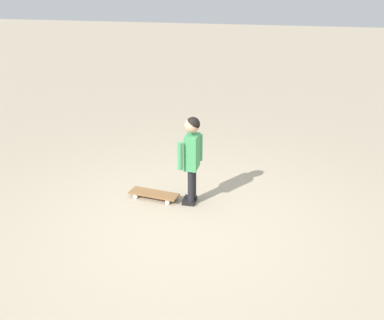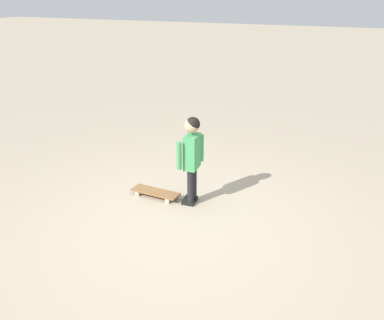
{
  "view_description": "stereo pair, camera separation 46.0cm",
  "coord_description": "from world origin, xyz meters",
  "views": [
    {
      "loc": [
        -3.74,
        -1.08,
        2.4
      ],
      "look_at": [
        0.55,
        0.09,
        0.55
      ],
      "focal_mm": 39.46,
      "sensor_mm": 36.0,
      "label": 1
    },
    {
      "loc": [
        -3.6,
        -1.52,
        2.4
      ],
      "look_at": [
        0.55,
        0.09,
        0.55
      ],
      "focal_mm": 39.46,
      "sensor_mm": 36.0,
      "label": 2
    }
  ],
  "objects": [
    {
      "name": "skateboard",
      "position": [
        0.53,
        0.56,
        0.06
      ],
      "size": [
        0.24,
        0.62,
        0.07
      ],
      "color": "olive",
      "rests_on": "ground"
    },
    {
      "name": "child_person",
      "position": [
        0.55,
        0.09,
        0.66
      ],
      "size": [
        0.38,
        0.21,
        1.06
      ],
      "color": "black",
      "rests_on": "ground"
    },
    {
      "name": "ground_plane",
      "position": [
        0.0,
        0.0,
        0.0
      ],
      "size": [
        50.0,
        50.0,
        0.0
      ],
      "primitive_type": "plane",
      "color": "tan"
    }
  ]
}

